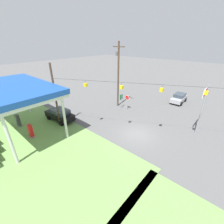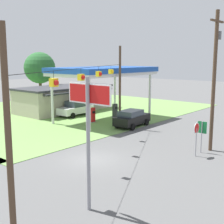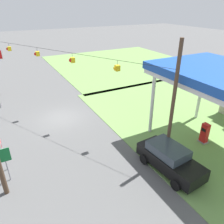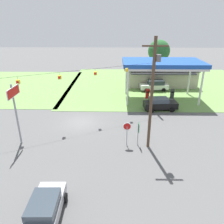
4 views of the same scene
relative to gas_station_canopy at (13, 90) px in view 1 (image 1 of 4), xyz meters
The scene contains 11 objects.
ground_plane 15.40m from the gas_station_canopy, 141.93° to the right, with size 160.00×160.00×0.00m, color #565656.
gas_station_canopy is the anchor object (origin of this frame).
fuel_pump_near 5.16m from the gas_station_canopy, behind, with size 0.71×0.56×1.68m.
fuel_pump_far 5.16m from the gas_station_canopy, ahead, with size 0.71×0.56×1.68m.
car_at_pumps_front 6.59m from the gas_station_canopy, 100.16° to the right, with size 4.77×2.43×1.77m.
car_on_crossroad 26.20m from the gas_station_canopy, 116.12° to the right, with size 2.19×4.31×1.64m.
stop_sign_roadside 15.74m from the gas_station_canopy, 112.53° to the right, with size 0.80×0.08×2.50m.
stop_sign_overhead 21.72m from the gas_station_canopy, 140.18° to the right, with size 0.22×2.57×6.26m.
route_sign 15.30m from the gas_station_canopy, 108.58° to the right, with size 0.10×0.70×2.40m.
utility_pole_main 14.81m from the gas_station_canopy, 104.40° to the right, with size 2.20×0.44×10.53m.
signal_span_gantry 14.40m from the gas_station_canopy, 141.90° to the right, with size 19.03×10.24×8.29m.
Camera 1 is at (-7.88, 13.86, 10.64)m, focal length 24.00 mm.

